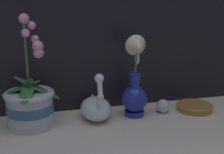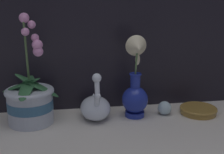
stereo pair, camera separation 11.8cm
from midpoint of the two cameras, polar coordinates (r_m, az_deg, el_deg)
The scene contains 6 objects.
ground_plane at distance 1.14m, azimuth -0.91°, elevation -9.27°, with size 2.80×2.80×0.00m, color beige.
orchid_potted_plant at distance 1.18m, azimuth -17.57°, elevation -4.65°, with size 0.22×0.21×0.41m.
swan_figurine at distance 1.20m, azimuth -5.84°, elevation -5.49°, with size 0.12×0.19×0.20m.
blue_vase at distance 1.20m, azimuth 1.47°, elevation -2.03°, with size 0.10×0.11×0.32m.
glass_sphere at distance 1.28m, azimuth 6.68°, elevation -5.34°, with size 0.05×0.05×0.05m.
amber_dish at distance 1.33m, azimuth 12.45°, elevation -5.35°, with size 0.15×0.15×0.03m.
Camera 1 is at (-0.30, -1.00, 0.48)m, focal length 50.00 mm.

